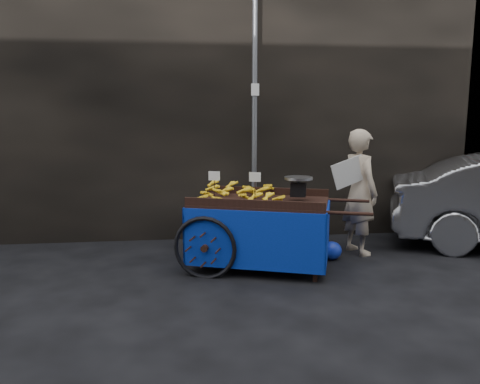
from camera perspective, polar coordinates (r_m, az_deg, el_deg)
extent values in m
plane|color=black|center=(6.31, 0.74, -9.28)|extent=(80.00, 80.00, 0.00)
cube|color=black|center=(8.54, -8.41, 12.49)|extent=(11.00, 2.00, 5.00)
cylinder|color=slate|center=(7.31, 1.78, 9.22)|extent=(0.08, 0.08, 4.00)
cube|color=white|center=(7.27, 1.86, 12.37)|extent=(0.12, 0.02, 0.18)
cube|color=black|center=(6.18, 2.51, -1.34)|extent=(2.00, 1.60, 0.07)
cube|color=black|center=(6.66, 3.27, 0.10)|extent=(1.66, 0.61, 0.11)
cube|color=black|center=(5.67, 1.63, -1.51)|extent=(1.66, 0.61, 0.11)
cube|color=black|center=(5.78, 9.24, -6.64)|extent=(0.07, 0.07, 0.87)
cube|color=black|center=(6.62, 9.66, -4.60)|extent=(0.07, 0.07, 0.87)
cylinder|color=black|center=(5.67, 13.20, -2.55)|extent=(0.53, 0.22, 0.04)
cylinder|color=black|center=(6.52, 13.11, -1.01)|extent=(0.53, 0.22, 0.04)
torus|color=black|center=(5.87, -4.32, -6.84)|extent=(0.79, 0.32, 0.82)
torus|color=black|center=(6.97, -1.55, -4.23)|extent=(0.79, 0.32, 0.82)
cylinder|color=black|center=(6.41, -2.81, -5.42)|extent=(0.45, 1.17, 0.05)
cube|color=navy|center=(5.73, 1.53, -5.97)|extent=(1.69, 0.61, 0.74)
cube|color=navy|center=(6.79, 3.29, -3.56)|extent=(1.69, 0.61, 0.74)
cube|color=navy|center=(6.46, -5.25, -4.25)|extent=(0.39, 1.08, 0.74)
cube|color=navy|center=(6.17, 10.59, -5.01)|extent=(0.39, 1.08, 0.74)
cube|color=black|center=(6.14, 7.11, 0.28)|extent=(0.23, 0.21, 0.17)
cylinder|color=silver|center=(6.12, 7.14, 1.69)|extent=(0.47, 0.47, 0.03)
cube|color=white|center=(6.14, -3.17, 1.97)|extent=(0.15, 0.06, 0.12)
cube|color=white|center=(6.02, 1.83, 1.84)|extent=(0.15, 0.06, 0.12)
imported|color=tan|center=(7.02, 14.35, 0.00)|extent=(0.62, 0.77, 1.82)
cube|color=silver|center=(6.74, 13.17, 2.38)|extent=(0.58, 0.12, 0.50)
ellipsoid|color=#172DAC|center=(6.75, 11.08, -7.04)|extent=(0.29, 0.23, 0.26)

